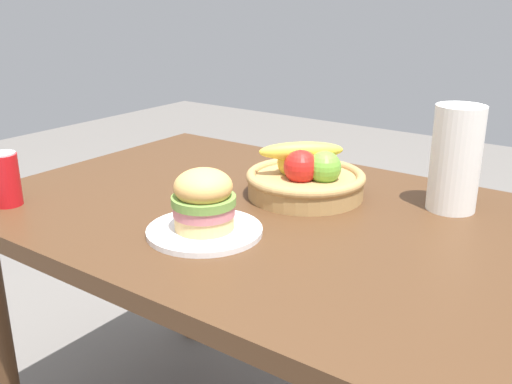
% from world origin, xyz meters
% --- Properties ---
extents(dining_table, '(1.40, 0.90, 0.75)m').
position_xyz_m(dining_table, '(0.00, 0.00, 0.65)').
color(dining_table, '#4C301C').
rests_on(dining_table, ground_plane).
extents(plate, '(0.24, 0.24, 0.01)m').
position_xyz_m(plate, '(-0.06, -0.19, 0.76)').
color(plate, white).
rests_on(plate, dining_table).
extents(sandwich, '(0.13, 0.13, 0.13)m').
position_xyz_m(sandwich, '(-0.06, -0.19, 0.82)').
color(sandwich, '#E5BC75').
rests_on(sandwich, plate).
extents(soda_can, '(0.07, 0.07, 0.13)m').
position_xyz_m(soda_can, '(-0.54, -0.33, 0.81)').
color(soda_can, red).
rests_on(soda_can, dining_table).
extents(fruit_basket, '(0.29, 0.29, 0.14)m').
position_xyz_m(fruit_basket, '(-0.01, 0.13, 0.80)').
color(fruit_basket, tan).
rests_on(fruit_basket, dining_table).
extents(paper_towel_roll, '(0.11, 0.11, 0.24)m').
position_xyz_m(paper_towel_roll, '(0.31, 0.25, 0.87)').
color(paper_towel_roll, white).
rests_on(paper_towel_roll, dining_table).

